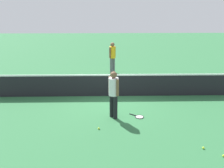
# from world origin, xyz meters

# --- Properties ---
(ground_plane) EXTENTS (40.00, 40.00, 0.00)m
(ground_plane) POSITION_xyz_m (0.00, 0.00, 0.00)
(ground_plane) COLOR #2D6B3D
(court_net) EXTENTS (10.09, 0.09, 1.07)m
(court_net) POSITION_xyz_m (0.00, 0.00, 0.50)
(court_net) COLOR #4C4C51
(court_net) RESTS_ON ground_plane
(player_near_side) EXTENTS (0.48, 0.48, 1.70)m
(player_near_side) POSITION_xyz_m (0.06, -2.16, 1.01)
(player_near_side) COLOR black
(player_near_side) RESTS_ON ground_plane
(player_far_side) EXTENTS (0.48, 0.48, 1.70)m
(player_far_side) POSITION_xyz_m (0.16, 3.66, 1.01)
(player_far_side) COLOR #595960
(player_far_side) RESTS_ON ground_plane
(tennis_racket_near_player) EXTENTS (0.56, 0.50, 0.03)m
(tennis_racket_near_player) POSITION_xyz_m (0.96, -2.15, 0.01)
(tennis_racket_near_player) COLOR black
(tennis_racket_near_player) RESTS_ON ground_plane
(tennis_racket_far_player) EXTENTS (0.56, 0.50, 0.03)m
(tennis_racket_far_player) POSITION_xyz_m (-0.24, 2.91, 0.01)
(tennis_racket_far_player) COLOR blue
(tennis_racket_far_player) RESTS_ON ground_plane
(tennis_ball_near_player) EXTENTS (0.07, 0.07, 0.07)m
(tennis_ball_near_player) POSITION_xyz_m (-0.44, -3.06, 0.03)
(tennis_ball_near_player) COLOR #C6E033
(tennis_ball_near_player) RESTS_ON ground_plane
(tennis_ball_by_net) EXTENTS (0.07, 0.07, 0.07)m
(tennis_ball_by_net) POSITION_xyz_m (2.96, -4.71, 0.03)
(tennis_ball_by_net) COLOR #C6E033
(tennis_ball_by_net) RESTS_ON ground_plane
(tennis_ball_midcourt) EXTENTS (0.07, 0.07, 0.07)m
(tennis_ball_midcourt) POSITION_xyz_m (2.55, -4.30, 0.03)
(tennis_ball_midcourt) COLOR #C6E033
(tennis_ball_midcourt) RESTS_ON ground_plane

